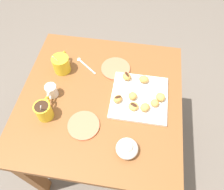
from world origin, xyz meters
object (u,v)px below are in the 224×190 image
saucer_coral_left (84,125)px  beignet_4 (133,106)px  coffee_mug_yellow_left (44,110)px  dining_table (101,110)px  saucer_coral_right (116,69)px  pastry_plate_square (139,97)px  beignet_6 (145,107)px  coffee_mug_yellow_right (61,64)px  beignet_0 (133,96)px  beignet_3 (155,103)px  cream_pitcher_white (51,90)px  beignet_5 (118,99)px  beignet_7 (144,79)px  ice_cream_bowl (127,148)px  beignet_1 (161,97)px  beignet_2 (127,77)px

saucer_coral_left → beignet_4: 0.27m
beignet_4 → coffee_mug_yellow_left: bearing=103.4°
coffee_mug_yellow_left → beignet_4: 0.44m
dining_table → saucer_coral_right: size_ratio=5.18×
dining_table → pastry_plate_square: 0.25m
beignet_6 → pastry_plate_square: bearing=24.3°
coffee_mug_yellow_right → pastry_plate_square: bearing=-105.7°
beignet_0 → beignet_6: bearing=-130.3°
saucer_coral_left → beignet_3: 0.37m
coffee_mug_yellow_right → cream_pitcher_white: coffee_mug_yellow_right is taller
beignet_5 → beignet_6: bearing=-101.3°
beignet_4 → beignet_7: beignet_7 is taller
beignet_6 → beignet_4: bearing=90.7°
beignet_6 → beignet_3: bearing=-54.4°
beignet_0 → beignet_4: size_ratio=0.90×
coffee_mug_yellow_right → ice_cream_bowl: coffee_mug_yellow_right is taller
cream_pitcher_white → beignet_1: size_ratio=2.05×
cream_pitcher_white → beignet_2: 0.41m
beignet_0 → beignet_6: (-0.06, -0.07, -0.00)m
beignet_5 → coffee_mug_yellow_right: bearing=63.6°
beignet_3 → beignet_1: bearing=-34.8°
saucer_coral_left → beignet_5: bearing=-42.5°
saucer_coral_left → dining_table: bearing=-15.7°
beignet_0 → beignet_1: bearing=-83.9°
beignet_0 → beignet_3: beignet_0 is taller
pastry_plate_square → beignet_6: bearing=-155.7°
beignet_2 → saucer_coral_right: bearing=44.9°
coffee_mug_yellow_right → beignet_1: 0.58m
pastry_plate_square → beignet_1: 0.11m
coffee_mug_yellow_left → beignet_6: size_ratio=2.80×
pastry_plate_square → beignet_4: bearing=160.6°
coffee_mug_yellow_left → beignet_4: bearing=-76.6°
beignet_1 → saucer_coral_right: bearing=55.7°
saucer_coral_left → beignet_5: size_ratio=3.13×
beignet_2 → pastry_plate_square: bearing=-142.7°
dining_table → pastry_plate_square: bearing=-82.8°
ice_cream_bowl → beignet_4: bearing=-1.5°
saucer_coral_right → pastry_plate_square: bearing=-139.4°
beignet_4 → beignet_5: bearing=70.8°
coffee_mug_yellow_right → beignet_2: 0.38m
coffee_mug_yellow_right → beignet_2: coffee_mug_yellow_right is taller
coffee_mug_yellow_right → beignet_1: bearing=-102.7°
dining_table → coffee_mug_yellow_left: bearing=120.8°
pastry_plate_square → coffee_mug_yellow_right: coffee_mug_yellow_right is taller
beignet_0 → beignet_1: size_ratio=0.89×
pastry_plate_square → beignet_5: beignet_5 is taller
cream_pitcher_white → beignet_3: size_ratio=2.39×
dining_table → coffee_mug_yellow_right: bearing=58.3°
dining_table → saucer_coral_right: (0.20, -0.05, 0.14)m
beignet_5 → saucer_coral_left: bearing=137.5°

